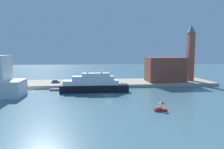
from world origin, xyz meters
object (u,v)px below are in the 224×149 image
object	(u,v)px
large_yacht	(94,84)
bell_tower	(191,51)
parked_car	(56,82)
person_figure	(63,82)
harbor_building	(165,69)
mooring_bollard	(122,84)
small_motorboat	(160,108)
work_barge	(55,90)

from	to	relation	value
large_yacht	bell_tower	size ratio (longest dim) A/B	0.97
parked_car	person_figure	xyz separation A→B (m)	(4.14, -4.37, 0.23)
harbor_building	parked_car	distance (m)	55.16
bell_tower	mooring_bollard	world-z (taller)	bell_tower
large_yacht	harbor_building	size ratio (longest dim) A/B	1.50
small_motorboat	harbor_building	xyz separation A→B (m)	(18.34, 47.16, 6.67)
large_yacht	mooring_bollard	size ratio (longest dim) A/B	38.73
harbor_building	mooring_bollard	size ratio (longest dim) A/B	25.79
small_motorboat	harbor_building	world-z (taller)	harbor_building
person_figure	work_barge	bearing A→B (deg)	-107.18
parked_car	bell_tower	bearing A→B (deg)	1.86
small_motorboat	parked_car	bearing A→B (deg)	128.05
harbor_building	parked_car	world-z (taller)	harbor_building
work_barge	mooring_bollard	xyz separation A→B (m)	(30.01, 4.86, 1.49)
parked_car	small_motorboat	bearing A→B (deg)	-51.95
work_barge	bell_tower	world-z (taller)	bell_tower
large_yacht	parked_car	size ratio (longest dim) A/B	6.85
large_yacht	bell_tower	distance (m)	56.15
work_barge	harbor_building	bearing A→B (deg)	13.42
bell_tower	mooring_bollard	size ratio (longest dim) A/B	40.02
harbor_building	mooring_bollard	bearing A→B (deg)	-161.32
bell_tower	parked_car	xyz separation A→B (m)	(-69.05, -2.24, -14.92)
large_yacht	small_motorboat	world-z (taller)	large_yacht
bell_tower	work_barge	bearing A→B (deg)	-167.88
harbor_building	mooring_bollard	xyz separation A→B (m)	(-23.16, -7.83, -5.74)
bell_tower	small_motorboat	bearing A→B (deg)	-123.61
small_motorboat	harbor_building	distance (m)	51.04
bell_tower	harbor_building	bearing A→B (deg)	-172.89
bell_tower	parked_car	distance (m)	70.68
large_yacht	mooring_bollard	bearing A→B (deg)	36.18
harbor_building	parked_car	bearing A→B (deg)	-179.50
person_figure	parked_car	bearing A→B (deg)	133.44
parked_car	harbor_building	bearing A→B (deg)	0.50
bell_tower	mooring_bollard	distance (m)	41.40
work_barge	parked_car	world-z (taller)	parked_car
small_motorboat	mooring_bollard	size ratio (longest dim) A/B	4.86
harbor_building	large_yacht	bearing A→B (deg)	-154.22
work_barge	parked_car	distance (m)	12.45
person_figure	large_yacht	bearing A→B (deg)	-42.38
bell_tower	mooring_bollard	bearing A→B (deg)	-165.58
work_barge	person_figure	xyz separation A→B (m)	(2.43, 7.84, 1.93)
parked_car	mooring_bollard	bearing A→B (deg)	-13.05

